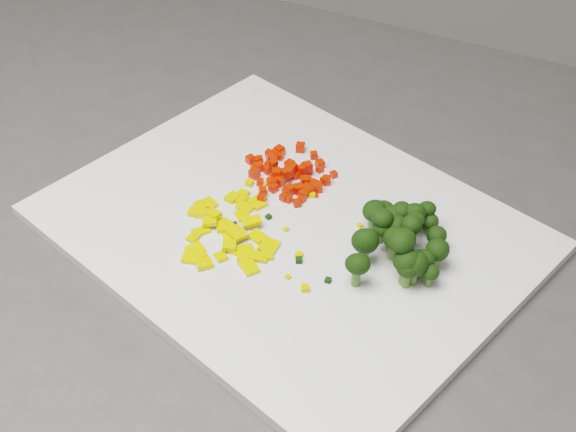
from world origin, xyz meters
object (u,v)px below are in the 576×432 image
(cutting_board, at_px, (288,228))
(broccoli_pile, at_px, (396,235))
(carrot_pile, at_px, (289,167))
(pepper_pile, at_px, (227,226))

(cutting_board, bearing_deg, broccoli_pile, -8.77)
(cutting_board, xyz_separation_m, carrot_pile, (-0.02, 0.07, 0.02))
(carrot_pile, height_order, broccoli_pile, broccoli_pile)
(carrot_pile, xyz_separation_m, pepper_pile, (-0.03, -0.10, -0.01))
(pepper_pile, height_order, broccoli_pile, broccoli_pile)
(carrot_pile, xyz_separation_m, broccoli_pile, (0.12, -0.08, 0.01))
(pepper_pile, xyz_separation_m, broccoli_pile, (0.16, 0.01, 0.02))
(carrot_pile, bearing_deg, pepper_pile, -109.07)
(carrot_pile, bearing_deg, broccoli_pile, -34.55)
(cutting_board, relative_size, broccoli_pile, 3.75)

